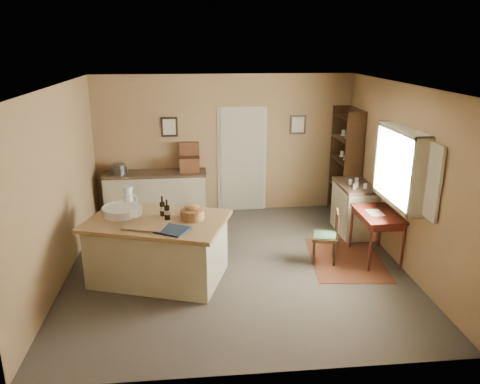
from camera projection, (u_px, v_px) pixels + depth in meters
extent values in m
plane|color=#4E453B|center=(236.00, 264.00, 7.21)|extent=(5.00, 5.00, 0.00)
cube|color=olive|center=(224.00, 145.00, 9.16)|extent=(5.00, 0.10, 2.70)
cube|color=olive|center=(260.00, 255.00, 4.43)|extent=(5.00, 0.10, 2.70)
cube|color=olive|center=(59.00, 186.00, 6.56)|extent=(0.10, 5.00, 2.70)
cube|color=olive|center=(401.00, 176.00, 7.03)|extent=(0.10, 5.00, 2.70)
plane|color=silver|center=(236.00, 86.00, 6.38)|extent=(5.00, 5.00, 0.00)
cube|color=#A8A78D|center=(242.00, 159.00, 9.26)|extent=(0.97, 0.06, 2.11)
cube|color=black|center=(169.00, 127.00, 8.93)|extent=(0.32, 0.02, 0.38)
cube|color=beige|center=(169.00, 127.00, 8.92)|extent=(0.24, 0.01, 0.30)
cube|color=black|center=(298.00, 125.00, 9.17)|extent=(0.32, 0.02, 0.38)
cube|color=beige|center=(298.00, 125.00, 9.16)|extent=(0.24, 0.01, 0.30)
cube|color=beige|center=(396.00, 201.00, 6.93)|extent=(0.25, 1.32, 0.06)
cube|color=beige|center=(404.00, 130.00, 6.61)|extent=(0.25, 1.32, 0.06)
cube|color=white|center=(408.00, 166.00, 6.78)|extent=(0.01, 1.20, 1.00)
cube|color=beige|center=(434.00, 183.00, 6.00)|extent=(0.04, 0.35, 1.00)
cube|color=beige|center=(384.00, 154.00, 7.55)|extent=(0.04, 0.35, 1.00)
cube|color=beige|center=(159.00, 251.00, 6.68)|extent=(2.01, 1.59, 0.85)
cube|color=olive|center=(157.00, 221.00, 6.54)|extent=(2.18, 1.76, 0.06)
cylinder|color=white|center=(122.00, 211.00, 6.69)|extent=(0.55, 0.55, 0.11)
cube|color=olive|center=(146.00, 226.00, 6.26)|extent=(0.64, 0.54, 0.03)
cube|color=black|center=(171.00, 230.00, 6.13)|extent=(0.56, 0.53, 0.02)
cylinder|color=brown|center=(192.00, 214.00, 6.51)|extent=(0.33, 0.33, 0.14)
cylinder|color=black|center=(162.00, 206.00, 6.62)|extent=(0.08, 0.08, 0.29)
cylinder|color=black|center=(167.00, 210.00, 6.48)|extent=(0.08, 0.08, 0.29)
cube|color=beige|center=(156.00, 196.00, 9.04)|extent=(1.90, 0.52, 0.85)
cube|color=#332319|center=(155.00, 174.00, 8.90)|extent=(1.94, 0.55, 0.05)
cube|color=#4B2715|center=(190.00, 165.00, 8.91)|extent=(0.38, 0.28, 0.28)
cylinder|color=#59544F|center=(119.00, 169.00, 8.80)|extent=(0.32, 0.32, 0.18)
cube|color=#522210|center=(346.00, 259.00, 7.38)|extent=(1.26, 1.71, 0.01)
cube|color=#3D140C|center=(378.00, 214.00, 7.20)|extent=(0.58, 0.94, 0.03)
cube|color=#3D140C|center=(378.00, 218.00, 7.22)|extent=(0.52, 0.88, 0.10)
cube|color=silver|center=(375.00, 213.00, 7.19)|extent=(0.22, 0.30, 0.01)
cylinder|color=black|center=(378.00, 205.00, 7.44)|extent=(0.05, 0.05, 0.05)
cylinder|color=#3D140C|center=(370.00, 249.00, 6.89)|extent=(0.04, 0.04, 0.72)
cylinder|color=#3D140C|center=(403.00, 248.00, 6.93)|extent=(0.04, 0.04, 0.72)
cylinder|color=#3D140C|center=(351.00, 227.00, 7.70)|extent=(0.04, 0.04, 0.72)
cylinder|color=#3D140C|center=(380.00, 226.00, 7.75)|extent=(0.04, 0.04, 0.72)
cube|color=beige|center=(353.00, 210.00, 8.32)|extent=(0.53, 0.96, 0.85)
cube|color=#332319|center=(355.00, 185.00, 8.18)|extent=(0.56, 1.00, 0.05)
cylinder|color=silver|center=(357.00, 184.00, 8.02)|extent=(0.23, 0.23, 0.09)
cube|color=black|center=(353.00, 169.00, 8.58)|extent=(0.36, 0.04, 2.09)
cube|color=black|center=(339.00, 157.00, 9.43)|extent=(0.36, 0.04, 2.09)
cube|color=black|center=(354.00, 163.00, 9.02)|extent=(0.02, 0.94, 2.09)
cube|color=black|center=(342.00, 211.00, 9.31)|extent=(0.36, 0.90, 0.03)
cube|color=black|center=(344.00, 186.00, 9.15)|extent=(0.36, 0.90, 0.03)
cube|color=black|center=(346.00, 160.00, 8.99)|extent=(0.36, 0.90, 0.03)
cube|color=black|center=(347.00, 139.00, 8.86)|extent=(0.36, 0.90, 0.03)
cube|color=black|center=(349.00, 117.00, 8.73)|extent=(0.36, 0.90, 0.03)
cylinder|color=white|center=(346.00, 157.00, 8.97)|extent=(0.12, 0.12, 0.11)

